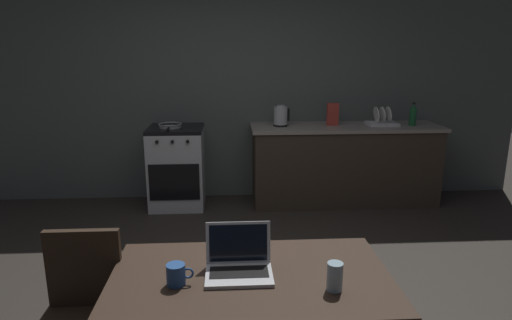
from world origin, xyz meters
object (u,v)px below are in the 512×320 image
object	(u,v)px
bottle	(413,115)
stove_oven	(177,167)
frying_pan	(170,125)
coffee_mug	(177,274)
drinking_glass	(336,277)
cereal_box	(333,114)
dining_table	(252,288)
chair	(82,308)
electric_kettle	(281,116)
laptop	(240,264)
dish_rack	(382,121)

from	to	relation	value
bottle	stove_oven	bearing A→B (deg)	178.98
frying_pan	coffee_mug	size ratio (longest dim) A/B	3.41
drinking_glass	cereal_box	distance (m)	3.27
bottle	coffee_mug	distance (m)	3.82
drinking_glass	dining_table	bearing A→B (deg)	157.52
chair	drinking_glass	size ratio (longest dim) A/B	6.70
stove_oven	bottle	world-z (taller)	bottle
electric_kettle	coffee_mug	xyz separation A→B (m)	(-0.83, -3.07, -0.26)
dining_table	drinking_glass	size ratio (longest dim) A/B	10.20
coffee_mug	drinking_glass	size ratio (longest dim) A/B	0.96
coffee_mug	drinking_glass	xyz separation A→B (m)	(0.72, -0.09, 0.02)
electric_kettle	coffee_mug	bearing A→B (deg)	-105.21
drinking_glass	chair	bearing A→B (deg)	168.30
chair	coffee_mug	bearing A→B (deg)	-25.20
chair	electric_kettle	world-z (taller)	electric_kettle
drinking_glass	cereal_box	size ratio (longest dim) A/B	0.53
laptop	dish_rack	size ratio (longest dim) A/B	0.94
dish_rack	bottle	bearing A→B (deg)	-8.50
chair	frying_pan	world-z (taller)	frying_pan
chair	electric_kettle	xyz separation A→B (m)	(1.34, 2.91, 0.51)
stove_oven	electric_kettle	size ratio (longest dim) A/B	3.90
stove_oven	frying_pan	world-z (taller)	frying_pan
dining_table	drinking_glass	bearing A→B (deg)	-22.48
coffee_mug	bottle	bearing A→B (deg)	52.28
stove_oven	frying_pan	xyz separation A→B (m)	(-0.05, -0.03, 0.48)
stove_oven	bottle	xyz separation A→B (m)	(2.68, -0.05, 0.58)
chair	frying_pan	size ratio (longest dim) A/B	2.06
dining_table	coffee_mug	world-z (taller)	coffee_mug
electric_kettle	dish_rack	xyz separation A→B (m)	(1.17, 0.00, -0.06)
chair	laptop	distance (m)	0.84
frying_pan	coffee_mug	xyz separation A→B (m)	(0.40, -3.04, -0.17)
bottle	frying_pan	bearing A→B (deg)	179.54
drinking_glass	cereal_box	bearing A→B (deg)	77.36
drinking_glass	dish_rack	world-z (taller)	dish_rack
laptop	cereal_box	size ratio (longest dim) A/B	1.28
electric_kettle	cereal_box	xyz separation A→B (m)	(0.60, 0.02, 0.01)
chair	laptop	world-z (taller)	laptop
drinking_glass	laptop	bearing A→B (deg)	156.94
dish_rack	cereal_box	bearing A→B (deg)	177.99
dining_table	chair	bearing A→B (deg)	173.32
dish_rack	stove_oven	bearing A→B (deg)	-179.94
electric_kettle	drinking_glass	world-z (taller)	electric_kettle
dining_table	dish_rack	size ratio (longest dim) A/B	3.97
cereal_box	laptop	bearing A→B (deg)	-110.82
chair	electric_kettle	size ratio (longest dim) A/B	3.78
dining_table	frying_pan	distance (m)	3.08
dining_table	dish_rack	xyz separation A→B (m)	(1.65, 3.01, 0.31)
dining_table	dish_rack	distance (m)	3.44
bottle	drinking_glass	xyz separation A→B (m)	(-1.62, -3.11, -0.25)
bottle	frying_pan	size ratio (longest dim) A/B	0.60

